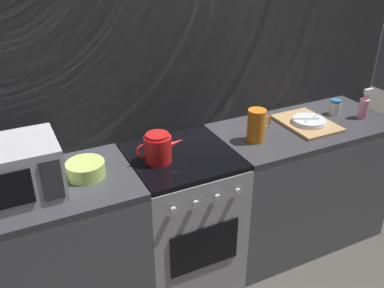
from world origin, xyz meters
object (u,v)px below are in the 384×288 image
Objects in this scene: dish_pile at (307,122)px; stove_unit at (182,218)px; spray_bottle at (364,107)px; mixing_bowl at (86,169)px; spice_jar at (335,107)px; pitcher at (256,125)px; microwave at (10,171)px; kettle at (158,148)px.

stove_unit is at bearing 179.85° from dish_pile.
spray_bottle is (0.41, -0.07, 0.06)m from dish_pile.
mixing_bowl is at bearing 177.48° from spray_bottle.
spice_jar is 0.52× the size of spray_bottle.
spice_jar is (1.19, 0.06, 0.50)m from stove_unit.
dish_pile is 1.97× the size of spray_bottle.
dish_pile is at bearing 170.26° from spray_bottle.
microwave is at bearing 179.00° from pitcher.
pitcher is at bearing -175.06° from dish_pile.
stove_unit is 3.16× the size of kettle.
dish_pile is (1.80, 0.01, -0.12)m from microwave.
pitcher is at bearing -4.70° from stove_unit.
dish_pile is (1.45, -0.01, -0.02)m from mixing_bowl.
pitcher is (1.37, -0.02, -0.03)m from microwave.
microwave is at bearing 178.50° from spray_bottle.
spray_bottle is at bearing -1.50° from microwave.
kettle is at bearing -179.44° from dish_pile.
kettle is at bearing 177.54° from pitcher.
pitcher is 0.99× the size of spray_bottle.
microwave is 2.27× the size of spray_bottle.
pitcher is at bearing -2.46° from kettle.
spice_jar is at bearing 2.98° from kettle.
kettle is 0.40m from mixing_bowl.
mixing_bowl is 1.90× the size of spice_jar.
kettle is 0.62m from pitcher.
spray_bottle reaches higher than spice_jar.
pitcher is 0.84m from spray_bottle.
mixing_bowl is at bearing 179.56° from dish_pile.
kettle is (0.75, 0.00, -0.05)m from microwave.
dish_pile is 0.29m from spice_jar.
dish_pile is at bearing 0.42° from microwave.
spray_bottle is at bearing -9.74° from dish_pile.
mixing_bowl is at bearing -178.40° from spice_jar.
pitcher is at bearing -1.00° from microwave.
spray_bottle is at bearing -2.52° from mixing_bowl.
pitcher reaches higher than kettle.
dish_pile is 0.42m from spray_bottle.
stove_unit is 4.50× the size of pitcher.
microwave reaches higher than spice_jar.
stove_unit is 1.02m from dish_pile.
spice_jar is at bearing 1.99° from microwave.
mixing_bowl is 1.73m from spice_jar.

